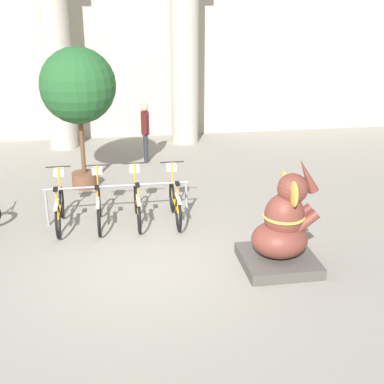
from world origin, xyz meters
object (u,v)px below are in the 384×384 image
(bicycle_1, at_px, (99,205))
(person_pedestrian, at_px, (145,128))
(bicycle_2, at_px, (137,202))
(bicycle_3, at_px, (175,201))
(elephant_statue, at_px, (283,231))
(bicycle_0, at_px, (60,207))
(potted_tree, at_px, (78,88))

(bicycle_1, distance_m, person_pedestrian, 4.17)
(bicycle_1, xyz_separation_m, bicycle_2, (0.75, 0.02, 0.00))
(bicycle_3, distance_m, elephant_statue, 2.64)
(elephant_statue, height_order, person_pedestrian, elephant_statue)
(bicycle_0, xyz_separation_m, potted_tree, (0.41, 2.20, 1.90))
(bicycle_0, distance_m, elephant_statue, 4.36)
(bicycle_3, bearing_deg, potted_tree, 129.19)
(bicycle_3, relative_size, potted_tree, 0.51)
(bicycle_0, height_order, elephant_statue, elephant_statue)
(elephant_statue, xyz_separation_m, person_pedestrian, (-1.77, 6.13, 0.29))
(bicycle_0, bearing_deg, person_pedestrian, 63.24)
(bicycle_0, distance_m, bicycle_2, 1.49)
(potted_tree, bearing_deg, bicycle_0, -100.53)
(bicycle_1, relative_size, bicycle_2, 1.00)
(bicycle_0, bearing_deg, bicycle_2, -0.28)
(bicycle_0, xyz_separation_m, bicycle_3, (2.24, -0.05, 0.00))
(bicycle_0, distance_m, bicycle_3, 2.24)
(bicycle_1, xyz_separation_m, person_pedestrian, (1.23, 3.95, 0.52))
(bicycle_2, bearing_deg, bicycle_0, 179.72)
(bicycle_2, relative_size, elephant_statue, 0.86)
(bicycle_1, bearing_deg, person_pedestrian, 72.69)
(bicycle_2, bearing_deg, potted_tree, 116.22)
(bicycle_0, xyz_separation_m, bicycle_2, (1.49, -0.01, 0.00))
(elephant_statue, height_order, potted_tree, potted_tree)
(bicycle_1, xyz_separation_m, potted_tree, (-0.34, 2.22, 1.90))
(bicycle_0, relative_size, bicycle_1, 1.00)
(bicycle_1, height_order, bicycle_2, same)
(potted_tree, bearing_deg, bicycle_3, -50.81)
(bicycle_3, relative_size, person_pedestrian, 1.04)
(bicycle_0, height_order, bicycle_2, same)
(bicycle_1, height_order, person_pedestrian, person_pedestrian)
(person_pedestrian, relative_size, potted_tree, 0.49)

